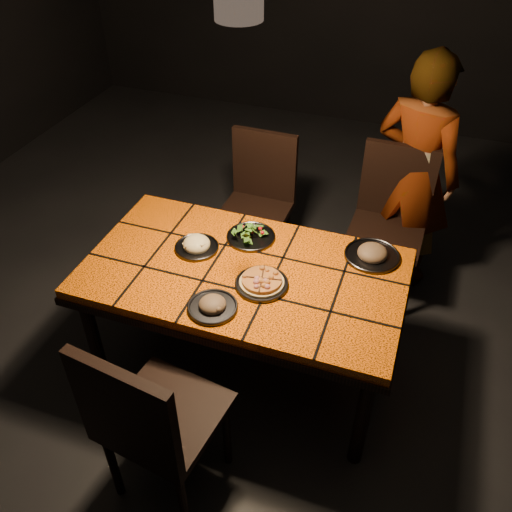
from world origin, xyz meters
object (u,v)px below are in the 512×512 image
(dining_table, at_px, (244,281))
(chair_far_left, at_px, (259,195))
(chair_far_right, at_px, (390,214))
(plate_pizza, at_px, (262,282))
(chair_near, at_px, (150,420))
(diner, at_px, (415,174))
(plate_pasta, at_px, (197,246))

(dining_table, bearing_deg, chair_far_left, 104.70)
(chair_far_left, distance_m, chair_far_right, 0.86)
(chair_far_left, relative_size, chair_far_right, 0.97)
(chair_far_left, height_order, plate_pizza, chair_far_left)
(chair_far_right, height_order, plate_pizza, chair_far_right)
(chair_near, bearing_deg, plate_pizza, -98.34)
(chair_far_right, distance_m, diner, 0.29)
(diner, xyz_separation_m, plate_pizza, (-0.58, -1.26, -0.02))
(chair_far_left, height_order, plate_pasta, chair_far_left)
(chair_near, distance_m, chair_far_left, 1.81)
(chair_near, relative_size, plate_pizza, 3.95)
(chair_far_right, height_order, diner, diner)
(chair_far_right, xyz_separation_m, plate_pasta, (-0.90, -0.92, 0.20))
(chair_near, distance_m, diner, 2.18)
(plate_pizza, bearing_deg, chair_far_right, 65.80)
(dining_table, xyz_separation_m, chair_far_right, (0.61, 0.99, -0.10))
(chair_far_right, height_order, plate_pasta, chair_far_right)
(chair_near, height_order, chair_far_right, chair_near)
(chair_far_left, height_order, chair_far_right, chair_far_right)
(chair_near, xyz_separation_m, chair_far_left, (-0.15, 1.80, -0.03))
(chair_far_right, xyz_separation_m, plate_pizza, (-0.48, -1.08, 0.19))
(chair_near, height_order, diner, diner)
(dining_table, distance_m, chair_far_left, 0.99)
(chair_near, height_order, chair_far_left, chair_near)
(diner, bearing_deg, plate_pasta, 68.88)
(dining_table, height_order, chair_far_right, chair_far_right)
(plate_pasta, bearing_deg, diner, 47.97)
(dining_table, distance_m, chair_near, 0.86)
(dining_table, xyz_separation_m, diner, (0.70, 1.17, 0.11))
(dining_table, height_order, plate_pasta, plate_pasta)
(dining_table, bearing_deg, plate_pasta, 165.84)
(chair_far_right, relative_size, diner, 0.64)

